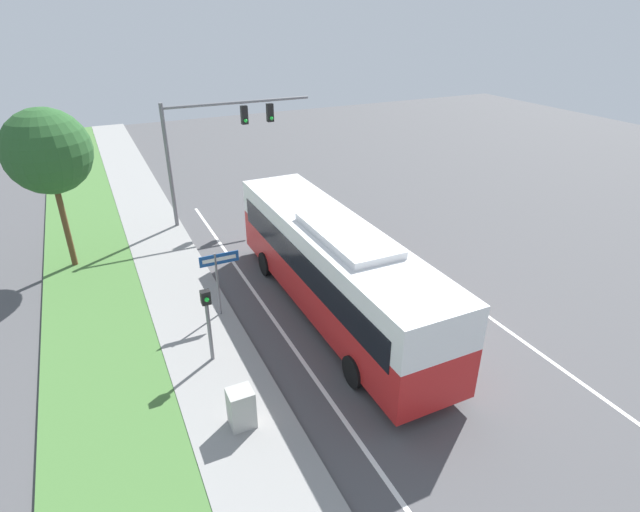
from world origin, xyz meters
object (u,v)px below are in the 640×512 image
(bus, at_px, (334,264))
(street_sign, at_px, (219,272))
(signal_gantry, at_px, (214,135))
(utility_cabinet, at_px, (241,408))
(pedestrian_signal, at_px, (208,314))

(bus, xyz_separation_m, street_sign, (-3.77, 1.53, -0.20))
(signal_gantry, distance_m, street_sign, 9.76)
(bus, distance_m, signal_gantry, 10.93)
(bus, relative_size, signal_gantry, 1.64)
(street_sign, xyz_separation_m, utility_cabinet, (-1.01, -5.56, -1.14))
(signal_gantry, height_order, pedestrian_signal, signal_gantry)
(signal_gantry, relative_size, street_sign, 2.92)
(signal_gantry, height_order, street_sign, signal_gantry)
(bus, bearing_deg, street_sign, 157.90)
(pedestrian_signal, bearing_deg, street_sign, 67.62)
(bus, xyz_separation_m, utility_cabinet, (-4.77, -4.03, -1.34))
(bus, height_order, signal_gantry, signal_gantry)
(pedestrian_signal, bearing_deg, utility_cabinet, -89.84)
(signal_gantry, relative_size, pedestrian_signal, 2.87)
(bus, xyz_separation_m, signal_gantry, (-1.26, 10.57, 2.49))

